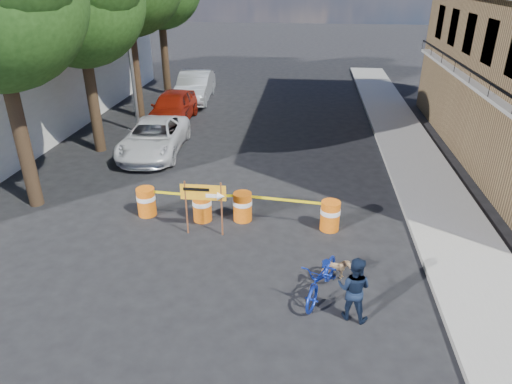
% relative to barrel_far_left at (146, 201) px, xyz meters
% --- Properties ---
extents(ground, '(120.00, 120.00, 0.00)m').
position_rel_barrel_far_left_xyz_m(ground, '(2.96, -1.71, -0.47)').
color(ground, black).
rests_on(ground, ground).
extents(sidewalk_east, '(2.40, 40.00, 0.15)m').
position_rel_barrel_far_left_xyz_m(sidewalk_east, '(9.16, 4.29, -0.40)').
color(sidewalk_east, gray).
rests_on(sidewalk_east, ground).
extents(streetlamp, '(1.25, 0.18, 8.00)m').
position_rel_barrel_far_left_xyz_m(streetlamp, '(-2.97, 7.79, 3.90)').
color(streetlamp, gray).
rests_on(streetlamp, ground).
extents(barrel_far_left, '(0.58, 0.58, 0.90)m').
position_rel_barrel_far_left_xyz_m(barrel_far_left, '(0.00, 0.00, 0.00)').
color(barrel_far_left, '#C95C0B').
rests_on(barrel_far_left, ground).
extents(barrel_mid_left, '(0.58, 0.58, 0.90)m').
position_rel_barrel_far_left_xyz_m(barrel_mid_left, '(1.79, -0.13, 0.00)').
color(barrel_mid_left, '#C95C0B').
rests_on(barrel_mid_left, ground).
extents(barrel_mid_right, '(0.58, 0.58, 0.90)m').
position_rel_barrel_far_left_xyz_m(barrel_mid_right, '(3.00, 0.02, 0.00)').
color(barrel_mid_right, '#C95C0B').
rests_on(barrel_mid_right, ground).
extents(barrel_far_right, '(0.58, 0.58, 0.90)m').
position_rel_barrel_far_left_xyz_m(barrel_far_right, '(5.61, -0.25, 0.00)').
color(barrel_far_right, '#C95C0B').
rests_on(barrel_far_right, ground).
extents(detour_sign, '(1.29, 0.24, 1.66)m').
position_rel_barrel_far_left_xyz_m(detour_sign, '(2.19, -0.94, 0.73)').
color(detour_sign, '#592D19').
rests_on(detour_sign, ground).
extents(pedestrian, '(0.88, 0.77, 1.52)m').
position_rel_barrel_far_left_xyz_m(pedestrian, '(5.98, -4.02, 0.29)').
color(pedestrian, black).
rests_on(pedestrian, ground).
extents(bicycle, '(0.99, 1.20, 1.97)m').
position_rel_barrel_far_left_xyz_m(bicycle, '(5.34, -3.35, 0.51)').
color(bicycle, '#122998').
rests_on(bicycle, ground).
extents(dog, '(0.71, 0.40, 0.57)m').
position_rel_barrel_far_left_xyz_m(dog, '(5.69, -2.68, -0.19)').
color(dog, tan).
rests_on(dog, ground).
extents(suv_white, '(2.55, 5.02, 1.36)m').
position_rel_barrel_far_left_xyz_m(suv_white, '(-1.43, 5.26, 0.21)').
color(suv_white, white).
rests_on(suv_white, ground).
extents(sedan_red, '(1.96, 4.63, 1.56)m').
position_rel_barrel_far_left_xyz_m(sedan_red, '(-1.84, 9.53, 0.31)').
color(sedan_red, maroon).
rests_on(sedan_red, ground).
extents(sedan_silver, '(2.07, 5.12, 1.65)m').
position_rel_barrel_far_left_xyz_m(sedan_silver, '(-1.72, 13.81, 0.35)').
color(sedan_silver, '#B9BEC1').
rests_on(sedan_silver, ground).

